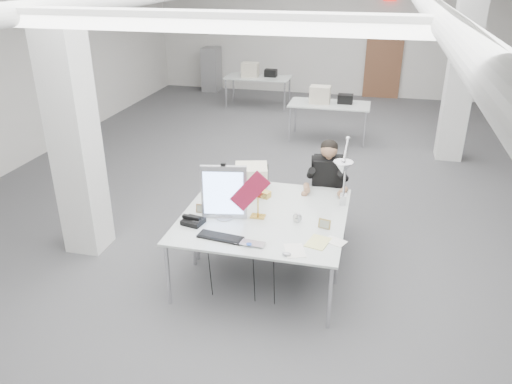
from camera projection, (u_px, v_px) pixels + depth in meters
The scene contains 23 objects.
room_shell at pixel (301, 88), 7.12m from camera, with size 10.04×14.04×3.24m.
desk_main at pixel (255, 234), 5.19m from camera, with size 1.80×0.90×0.03m, color silver.
desk_second at pixel (273, 198), 5.99m from camera, with size 1.80×0.90×0.03m, color silver.
bg_desk_a at pixel (329, 104), 10.01m from camera, with size 1.60×0.80×0.03m, color silver.
bg_desk_b at pixel (258, 77), 12.38m from camera, with size 1.60×0.80×0.03m, color silver.
filing_cabinet at pixel (211, 69), 14.09m from camera, with size 0.45×0.55×1.20m, color gray.
office_chair at pixel (326, 196), 6.47m from camera, with size 0.55×0.55×1.12m, color black, non-canonical shape.
seated_person at pixel (328, 174), 6.29m from camera, with size 0.46×0.57×0.86m, color black, non-canonical shape.
monitor at pixel (224, 192), 5.38m from camera, with size 0.50×0.05×0.61m, color #A9A8AD.
pennant at pixel (250, 191), 5.26m from camera, with size 0.47×0.01×0.20m, color maroon.
keyboard at pixel (220, 237), 5.09m from camera, with size 0.47×0.16×0.02m, color black.
laptop at pixel (249, 246), 4.94m from camera, with size 0.29×0.19×0.02m, color #BCBDC2.
mouse at pixel (287, 254), 4.78m from camera, with size 0.09×0.06×0.04m, color #A4A4A9.
bankers_lamp at pixel (258, 205), 5.46m from camera, with size 0.26×0.11×0.30m, color #D18E41, non-canonical shape.
desk_phone at pixel (193, 221), 5.37m from camera, with size 0.21×0.19×0.05m, color black.
picture_frame_left at pixel (202, 208), 5.60m from camera, with size 0.13×0.01×0.10m, color olive.
picture_frame_right at pixel (324, 224), 5.27m from camera, with size 0.13×0.01×0.10m, color #A98D48.
desk_clock at pixel (297, 218), 5.40m from camera, with size 0.10×0.10×0.03m, color #B9B9BE.
paper_stack_a at pixel (295, 250), 4.87m from camera, with size 0.19×0.27×0.01m, color white.
paper_stack_b at pixel (318, 242), 5.01m from camera, with size 0.20×0.28×0.01m, color #EAE88C.
paper_stack_c at pixel (335, 241), 5.03m from camera, with size 0.21×0.15×0.01m, color white.
beige_monitor at pixel (251, 180), 6.01m from camera, with size 0.38×0.36×0.36m, color beige.
architect_lamp at pixel (344, 173), 5.40m from camera, with size 0.26×0.76×0.97m, color silver, non-canonical shape.
Camera 1 is at (1.08, -6.91, 3.30)m, focal length 35.00 mm.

